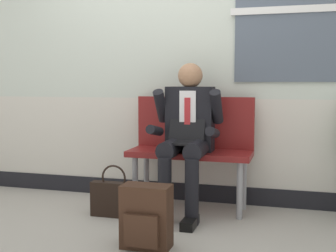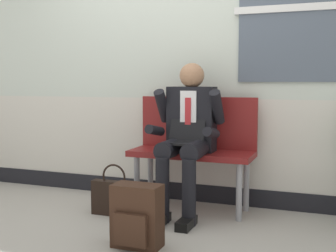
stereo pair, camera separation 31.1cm
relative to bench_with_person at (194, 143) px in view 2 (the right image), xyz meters
The scene contains 6 objects.
ground_plane 0.77m from the bench_with_person, 123.29° to the right, with size 18.00×18.00×0.00m, color #9E9991.
station_wall 0.96m from the bench_with_person, 134.03° to the left, with size 6.25×0.17×2.93m.
bench_with_person is the anchor object (origin of this frame).
person_seated 0.23m from the bench_with_person, 90.00° to the right, with size 0.57×0.70×1.27m.
backpack 1.10m from the bench_with_person, 94.19° to the right, with size 0.33×0.22×0.43m.
handbag 0.83m from the bench_with_person, 140.81° to the right, with size 0.39×0.09×0.44m.
Camera 2 is at (1.43, -3.22, 1.11)m, focal length 47.17 mm.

